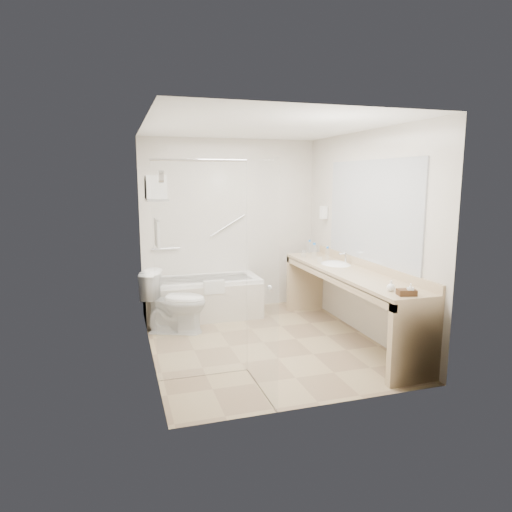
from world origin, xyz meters
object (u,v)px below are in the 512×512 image
object	(u,v)px
vanity_counter	(348,287)
water_bottle_left	(327,254)
amenity_basket	(407,292)
bathtub	(203,298)
toilet	(175,302)

from	to	relation	value
vanity_counter	water_bottle_left	distance (m)	0.71
vanity_counter	amenity_basket	bearing A→B (deg)	-92.61
water_bottle_left	bathtub	bearing A→B (deg)	154.41
vanity_counter	water_bottle_left	size ratio (longest dim) A/B	13.98
vanity_counter	water_bottle_left	bearing A→B (deg)	87.38
amenity_basket	bathtub	bearing A→B (deg)	119.36
vanity_counter	amenity_basket	size ratio (longest dim) A/B	15.90
vanity_counter	toilet	world-z (taller)	vanity_counter
vanity_counter	toilet	distance (m)	2.16
bathtub	toilet	xyz separation A→B (m)	(-0.45, -0.54, 0.12)
vanity_counter	toilet	xyz separation A→B (m)	(-1.97, 0.85, -0.25)
bathtub	water_bottle_left	distance (m)	1.85
bathtub	amenity_basket	world-z (taller)	amenity_basket
amenity_basket	toilet	bearing A→B (deg)	132.82
bathtub	toilet	distance (m)	0.71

